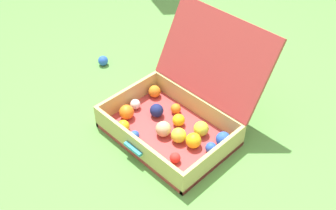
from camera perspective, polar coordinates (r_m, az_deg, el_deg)
ground_plane at (r=2.00m, az=2.19°, el=-5.35°), size 16.00×16.00×0.00m
open_suitcase at (r=2.00m, az=1.68°, el=-0.82°), size 0.62×0.67×0.52m
stray_ball_on_grass at (r=2.52m, az=-9.19°, el=6.22°), size 0.06×0.06×0.06m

